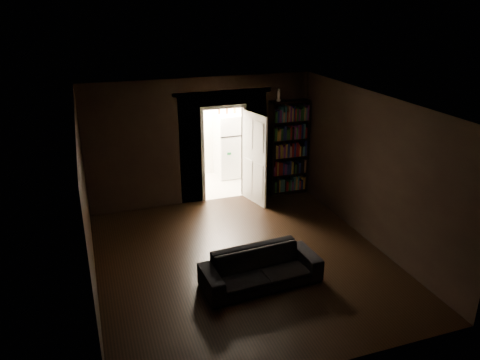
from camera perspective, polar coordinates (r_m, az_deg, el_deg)
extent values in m
plane|color=black|center=(8.41, 0.39, -9.72)|extent=(5.50, 5.50, 0.00)
cube|color=black|center=(10.10, -11.52, 4.00)|extent=(2.55, 0.10, 2.80)
cube|color=black|center=(10.84, 4.13, 5.58)|extent=(1.55, 0.10, 2.80)
cube|color=black|center=(10.19, -2.18, 10.67)|extent=(0.90, 0.10, 0.70)
cube|color=black|center=(7.40, -18.20, -3.21)|extent=(0.02, 5.50, 2.80)
cube|color=black|center=(8.87, 15.84, 1.16)|extent=(0.02, 5.50, 2.80)
cube|color=black|center=(5.54, 10.05, -11.11)|extent=(5.00, 0.02, 2.80)
cube|color=beige|center=(7.36, 0.44, 9.27)|extent=(5.00, 5.50, 0.02)
cube|color=white|center=(10.49, -1.97, 3.08)|extent=(1.04, 0.06, 2.17)
cube|color=beige|center=(11.69, -3.22, -0.72)|extent=(2.20, 1.80, 0.10)
cube|color=beige|center=(12.07, -4.46, 6.24)|extent=(2.20, 0.10, 2.40)
cube|color=beige|center=(11.06, -8.61, 4.63)|extent=(0.10, 1.60, 2.40)
cube|color=beige|center=(11.59, 1.67, 5.65)|extent=(0.10, 1.60, 2.40)
cube|color=beige|center=(11.00, -3.49, 11.44)|extent=(2.20, 1.80, 0.10)
cube|color=#C66A7B|center=(11.79, -4.52, 10.95)|extent=(2.00, 0.04, 0.26)
imported|color=black|center=(7.62, 2.55, -10.09)|extent=(1.97, 0.96, 0.74)
cube|color=black|center=(10.85, 5.86, 3.89)|extent=(0.92, 0.38, 2.20)
cube|color=white|center=(11.97, -1.14, 4.30)|extent=(0.95, 0.92, 1.65)
cube|color=white|center=(10.30, 1.79, 2.58)|extent=(0.26, 0.84, 2.05)
cube|color=silver|center=(10.49, 4.75, 10.30)|extent=(0.11, 0.11, 0.28)
cube|color=black|center=(11.68, -1.61, 8.68)|extent=(0.59, 0.31, 0.25)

